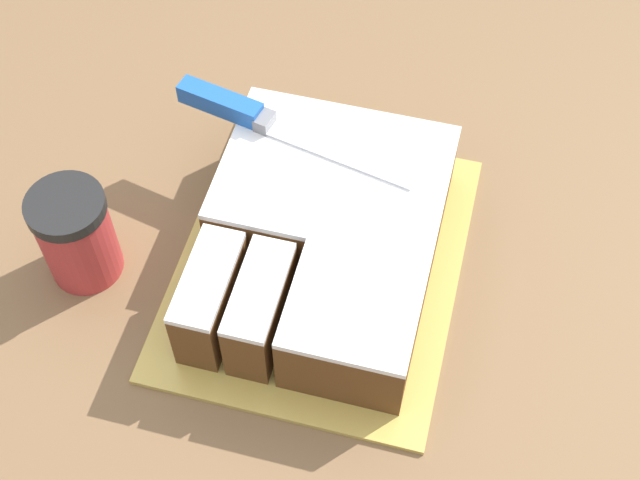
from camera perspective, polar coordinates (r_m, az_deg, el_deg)
name	(u,v)px	position (r m, az deg, el deg)	size (l,w,h in m)	color
countertop	(295,423)	(1.37, -1.63, -11.65)	(1.40, 1.10, 0.92)	brown
cake_board	(320,265)	(0.95, 0.00, -1.58)	(0.29, 0.36, 0.01)	gold
cake	(324,237)	(0.91, 0.27, 0.17)	(0.23, 0.30, 0.09)	brown
knife	(245,113)	(0.95, -4.80, 8.09)	(0.27, 0.08, 0.02)	silver
coffee_cup	(76,235)	(0.94, -15.32, 0.30)	(0.08, 0.08, 0.11)	#B23333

